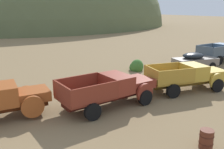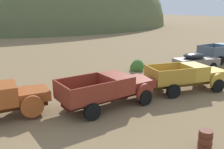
% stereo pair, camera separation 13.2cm
% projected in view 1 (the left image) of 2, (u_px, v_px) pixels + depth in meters
% --- Properties ---
extents(hill_center, '(75.13, 54.55, 48.75)m').
position_uv_depth(hill_center, '(54.00, 27.00, 76.16)').
color(hill_center, '#56603D').
rests_on(hill_center, ground).
extents(truck_oxide_orange, '(5.81, 2.72, 1.89)m').
position_uv_depth(truck_oxide_orange, '(3.00, 101.00, 13.19)').
color(truck_oxide_orange, '#51220D').
rests_on(truck_oxide_orange, ground).
extents(truck_rust_red, '(6.16, 2.65, 1.91)m').
position_uv_depth(truck_rust_red, '(115.00, 89.00, 15.05)').
color(truck_rust_red, '#42140D').
rests_on(truck_rust_red, ground).
extents(truck_faded_yellow, '(6.17, 3.46, 1.91)m').
position_uv_depth(truck_faded_yellow, '(192.00, 76.00, 17.77)').
color(truck_faded_yellow, brown).
rests_on(truck_faded_yellow, ground).
extents(car_primer_gray, '(4.84, 2.88, 1.57)m').
position_uv_depth(car_primer_gray, '(196.00, 60.00, 24.21)').
color(car_primer_gray, slate).
rests_on(car_primer_gray, ground).
extents(truck_chalk_blue, '(5.97, 2.42, 1.91)m').
position_uv_depth(truck_chalk_blue, '(222.00, 52.00, 27.52)').
color(truck_chalk_blue, '#262D39').
rests_on(truck_chalk_blue, ground).
extents(oil_drum_by_truck, '(0.62, 0.62, 0.84)m').
position_uv_depth(oil_drum_by_truck, '(206.00, 139.00, 10.48)').
color(oil_drum_by_truck, '#5B2819').
rests_on(oil_drum_by_truck, ground).
extents(bush_lone_scrub, '(1.27, 1.35, 1.39)m').
position_uv_depth(bush_lone_scrub, '(136.00, 67.00, 23.46)').
color(bush_lone_scrub, '#3D702D').
rests_on(bush_lone_scrub, ground).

